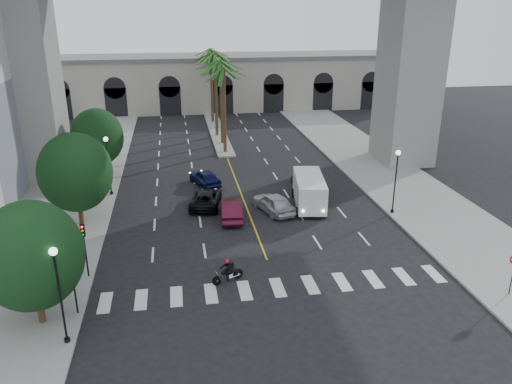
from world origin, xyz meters
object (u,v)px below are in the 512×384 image
(car_e, at_px, (205,177))
(pedestrian_a, at_px, (12,258))
(car_d, at_px, (309,181))
(lamp_post_left_far, at_px, (108,161))
(pedestrian_b, at_px, (41,236))
(lamp_post_right, at_px, (396,176))
(car_b, at_px, (231,209))
(motorcycle_rider, at_px, (228,271))
(car_c, at_px, (206,198))
(car_a, at_px, (274,203))
(lamp_post_left_near, at_px, (59,288))
(cargo_van, at_px, (309,190))
(traffic_signal_far, at_px, (84,241))
(traffic_signal_near, at_px, (72,275))

(car_e, xyz_separation_m, pedestrian_a, (-12.99, -14.69, 0.35))
(car_d, bearing_deg, lamp_post_left_far, -9.05)
(car_d, relative_size, pedestrian_b, 2.74)
(lamp_post_right, bearing_deg, car_b, 174.51)
(lamp_post_left_far, distance_m, motorcycle_rider, 18.61)
(motorcycle_rider, xyz_separation_m, car_c, (-0.49, 12.53, 0.00))
(lamp_post_left_far, distance_m, car_a, 14.90)
(car_b, bearing_deg, car_d, -139.82)
(motorcycle_rider, bearing_deg, lamp_post_right, 6.36)
(car_c, xyz_separation_m, pedestrian_b, (-11.63, -6.33, 0.39))
(motorcycle_rider, distance_m, pedestrian_b, 13.62)
(lamp_post_left_near, distance_m, cargo_van, 22.87)
(traffic_signal_far, xyz_separation_m, car_d, (17.54, 13.26, -1.76))
(car_a, distance_m, pedestrian_b, 17.48)
(lamp_post_left_far, distance_m, pedestrian_b, 10.93)
(car_d, distance_m, cargo_van, 4.29)
(car_b, bearing_deg, pedestrian_b, 18.70)
(lamp_post_left_far, bearing_deg, car_a, -23.95)
(car_b, bearing_deg, traffic_signal_far, 42.98)
(lamp_post_right, bearing_deg, traffic_signal_near, -155.18)
(car_b, relative_size, pedestrian_b, 2.46)
(lamp_post_left_near, distance_m, car_a, 20.31)
(car_c, distance_m, pedestrian_a, 15.79)
(lamp_post_left_near, height_order, lamp_post_right, same)
(traffic_signal_near, distance_m, car_c, 16.84)
(car_b, distance_m, car_e, 8.42)
(lamp_post_left_near, xyz_separation_m, lamp_post_left_far, (0.00, 21.00, 0.00))
(lamp_post_left_far, relative_size, car_d, 1.04)
(car_b, xyz_separation_m, car_d, (7.74, 5.52, -0.01))
(traffic_signal_far, relative_size, pedestrian_b, 1.94)
(motorcycle_rider, xyz_separation_m, cargo_van, (7.99, 10.98, 0.75))
(car_e, height_order, pedestrian_a, pedestrian_a)
(lamp_post_left_far, bearing_deg, cargo_van, -17.84)
(traffic_signal_far, height_order, cargo_van, traffic_signal_far)
(motorcycle_rider, xyz_separation_m, pedestrian_a, (-13.18, 3.14, 0.39))
(car_b, bearing_deg, car_a, -162.73)
(motorcycle_rider, bearing_deg, traffic_signal_near, 170.50)
(car_d, height_order, cargo_van, cargo_van)
(traffic_signal_near, distance_m, car_d, 24.67)
(lamp_post_left_near, bearing_deg, car_d, 48.25)
(pedestrian_b, bearing_deg, car_e, 47.38)
(car_c, distance_m, pedestrian_b, 13.24)
(lamp_post_right, distance_m, traffic_signal_near, 25.02)
(motorcycle_rider, bearing_deg, pedestrian_b, 128.96)
(car_e, bearing_deg, cargo_van, 119.75)
(car_d, bearing_deg, car_e, -21.62)
(lamp_post_right, relative_size, traffic_signal_near, 1.47)
(traffic_signal_near, bearing_deg, lamp_post_right, 24.82)
(lamp_post_left_far, distance_m, cargo_van, 17.50)
(car_b, relative_size, pedestrian_a, 2.49)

